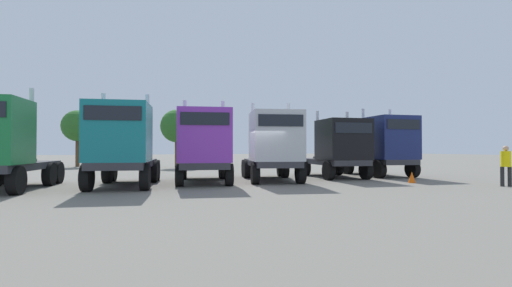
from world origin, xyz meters
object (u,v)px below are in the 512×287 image
Objects in this scene: semi_truck_silver at (274,145)px; visitor_in_hivis at (506,163)px; semi_truck_teal at (122,144)px; semi_truck_navy at (385,146)px; semi_truck_purple at (204,145)px; traffic_cone_near at (412,177)px; semi_truck_black at (338,148)px.

visitor_in_hivis is (8.49, -6.13, -0.80)m from semi_truck_silver.
semi_truck_teal is 15.01m from semi_truck_navy.
semi_truck_purple is 11.79× the size of traffic_cone_near.
semi_truck_purple is at bearing 159.91° from traffic_cone_near.
visitor_in_hivis is at bearing 69.55° from semi_truck_silver.
semi_truck_black reaches higher than visitor_in_hivis.
semi_truck_silver is 1.05× the size of semi_truck_black.
traffic_cone_near is at bearing 90.01° from semi_truck_teal.
semi_truck_purple is 3.55m from semi_truck_silver.
semi_truck_teal is at bearing -78.64° from semi_truck_navy.
visitor_in_hivis is (4.10, -6.76, -0.69)m from semi_truck_black.
semi_truck_navy reaches higher than visitor_in_hivis.
semi_truck_silver is 4.43m from semi_truck_black.
semi_truck_navy is (3.34, -0.03, 0.14)m from semi_truck_black.
semi_truck_purple is 1.02× the size of semi_truck_silver.
semi_truck_navy reaches higher than semi_truck_black.
traffic_cone_near is at bearing 83.67° from semi_truck_purple.
traffic_cone_near is at bearing 33.27° from semi_truck_black.
semi_truck_navy is at bearing 65.61° from traffic_cone_near.
semi_truck_black is at bearing 106.51° from semi_truck_teal.
semi_truck_teal reaches higher than semi_truck_silver.
visitor_in_hivis is 3.94m from traffic_cone_near.
semi_truck_purple is 1.05× the size of semi_truck_navy.
semi_truck_silver reaches higher than traffic_cone_near.
semi_truck_teal is at bearing -69.19° from semi_truck_purple.
semi_truck_silver is at bearing -76.94° from semi_truck_navy.
semi_truck_teal is 7.26m from semi_truck_silver.
visitor_in_hivis is at bearing 75.45° from semi_truck_purple.
semi_truck_purple reaches higher than visitor_in_hivis.
semi_truck_silver is 1.03× the size of semi_truck_navy.
semi_truck_teal reaches higher than visitor_in_hivis.
visitor_in_hivis is (12.02, -6.48, -0.78)m from semi_truck_purple.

